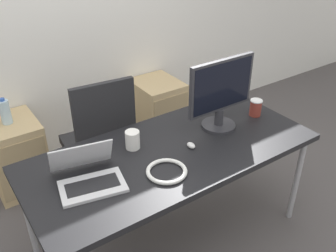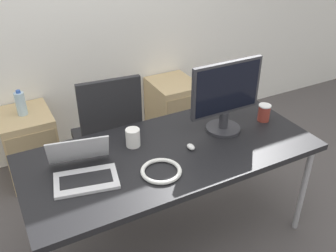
% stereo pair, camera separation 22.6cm
% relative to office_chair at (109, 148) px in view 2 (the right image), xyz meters
% --- Properties ---
extents(ground_plane, '(14.00, 14.00, 0.00)m').
position_rel_office_chair_xyz_m(ground_plane, '(0.18, -0.71, -0.39)').
color(ground_plane, '#514C4C').
extents(wall_back, '(10.00, 0.05, 2.60)m').
position_rel_office_chair_xyz_m(wall_back, '(0.18, 0.75, 0.91)').
color(wall_back, white).
rests_on(wall_back, ground_plane).
extents(desk, '(1.82, 0.82, 0.74)m').
position_rel_office_chair_xyz_m(desk, '(0.18, -0.71, 0.31)').
color(desk, black).
rests_on(desk, ground_plane).
extents(office_chair, '(0.56, 0.58, 1.05)m').
position_rel_office_chair_xyz_m(office_chair, '(0.00, 0.00, 0.00)').
color(office_chair, '#232326').
rests_on(office_chair, ground_plane).
extents(cabinet_left, '(0.41, 0.48, 0.60)m').
position_rel_office_chair_xyz_m(cabinet_left, '(-0.53, 0.47, -0.08)').
color(cabinet_left, tan).
rests_on(cabinet_left, ground_plane).
extents(cabinet_right, '(0.41, 0.48, 0.60)m').
position_rel_office_chair_xyz_m(cabinet_right, '(0.84, 0.47, -0.08)').
color(cabinet_right, tan).
rests_on(cabinet_right, ground_plane).
extents(water_bottle, '(0.08, 0.08, 0.21)m').
position_rel_office_chair_xyz_m(water_bottle, '(-0.53, 0.47, 0.31)').
color(water_bottle, silver).
rests_on(water_bottle, cabinet_left).
extents(laptop_center, '(0.38, 0.38, 0.21)m').
position_rel_office_chair_xyz_m(laptop_center, '(-0.38, -0.72, 0.40)').
color(laptop_center, silver).
rests_on(laptop_center, desk).
extents(monitor, '(0.50, 0.23, 0.48)m').
position_rel_office_chair_xyz_m(monitor, '(0.60, -0.66, 0.61)').
color(monitor, '#2D2D33').
rests_on(monitor, desk).
extents(mouse, '(0.04, 0.06, 0.03)m').
position_rel_office_chair_xyz_m(mouse, '(0.29, -0.76, 0.37)').
color(mouse, silver).
rests_on(mouse, desk).
extents(coffee_cup_white, '(0.09, 0.09, 0.12)m').
position_rel_office_chair_xyz_m(coffee_cup_white, '(-0.01, -0.56, 0.42)').
color(coffee_cup_white, white).
rests_on(coffee_cup_white, desk).
extents(coffee_cup_brown, '(0.09, 0.09, 0.12)m').
position_rel_office_chair_xyz_m(coffee_cup_brown, '(0.92, -0.69, 0.42)').
color(coffee_cup_brown, maroon).
rests_on(coffee_cup_brown, desk).
extents(cable_coil, '(0.23, 0.23, 0.02)m').
position_rel_office_chair_xyz_m(cable_coil, '(0.02, -0.89, 0.37)').
color(cable_coil, white).
rests_on(cable_coil, desk).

